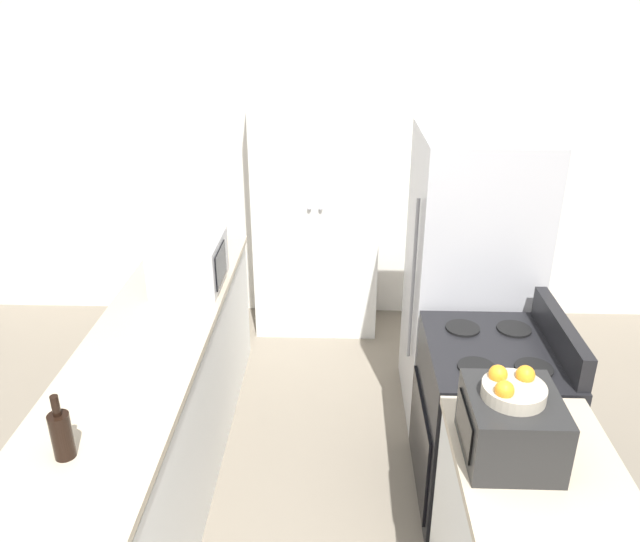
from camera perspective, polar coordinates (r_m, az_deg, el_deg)
name	(u,v)px	position (r m, az deg, el deg)	size (l,w,h in m)	color
wall_back	(327,157)	(4.83, 0.63, 10.40)	(7.00, 0.06, 2.60)	silver
counter_left	(159,409)	(3.48, -14.48, -12.09)	(0.60, 2.69, 0.90)	silver
pantry_cabinet	(316,198)	(4.63, -0.34, 6.66)	(0.92, 0.48, 2.11)	silver
stove	(486,424)	(3.35, 14.94, -13.34)	(0.66, 0.75, 1.06)	black
refrigerator	(468,280)	(3.82, 13.36, -0.81)	(0.70, 0.80, 1.76)	#B7B7BC
microwave	(189,262)	(3.63, -11.87, 0.78)	(0.38, 0.46, 0.28)	#B2B2B7
wine_bottle	(62,434)	(2.49, -22.56, -13.60)	(0.08, 0.08, 0.26)	black
toaster_oven	(511,426)	(2.40, 17.03, -13.41)	(0.33, 0.36, 0.25)	black
fruit_bowl	(513,388)	(2.31, 17.19, -10.20)	(0.22, 0.22, 0.10)	#B2A893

